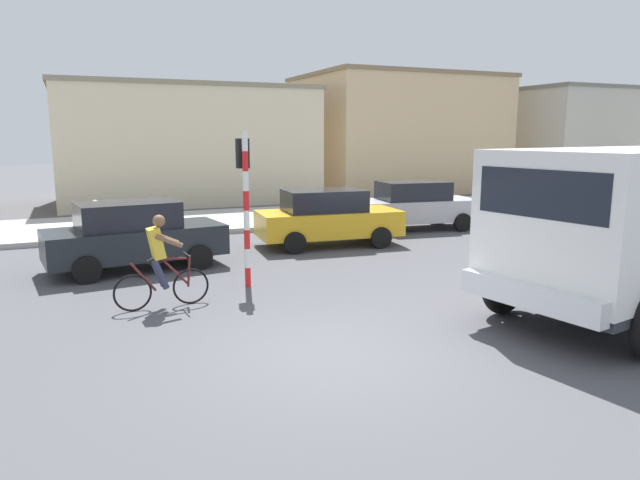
% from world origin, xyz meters
% --- Properties ---
extents(ground_plane, '(120.00, 120.00, 0.00)m').
position_xyz_m(ground_plane, '(0.00, 0.00, 0.00)').
color(ground_plane, '#4C4C51').
extents(sidewalk_far, '(80.00, 5.00, 0.16)m').
position_xyz_m(sidewalk_far, '(0.00, 13.06, 0.08)').
color(sidewalk_far, '#ADADA8').
rests_on(sidewalk_far, ground).
extents(truck_foreground, '(5.76, 3.51, 2.90)m').
position_xyz_m(truck_foreground, '(5.31, -0.41, 1.67)').
color(truck_foreground, white).
rests_on(truck_foreground, ground).
extents(cyclist, '(1.73, 0.50, 1.72)m').
position_xyz_m(cyclist, '(-1.97, 3.34, 0.86)').
color(cyclist, black).
rests_on(cyclist, ground).
extents(traffic_light_pole, '(0.24, 0.43, 3.20)m').
position_xyz_m(traffic_light_pole, '(-0.10, 4.25, 2.07)').
color(traffic_light_pole, red).
rests_on(traffic_light_pole, ground).
extents(car_red_near, '(4.15, 2.17, 1.60)m').
position_xyz_m(car_red_near, '(3.26, 7.58, 0.82)').
color(car_red_near, gold).
rests_on(car_red_near, ground).
extents(car_white_mid, '(4.18, 2.25, 1.60)m').
position_xyz_m(car_white_mid, '(7.13, 9.03, 0.82)').
color(car_white_mid, '#B7B7BC').
rests_on(car_white_mid, ground).
extents(car_far_side, '(4.18, 2.25, 1.60)m').
position_xyz_m(car_far_side, '(-2.09, 6.74, 0.82)').
color(car_far_side, '#1E2328').
rests_on(car_far_side, ground).
extents(pedestrian_near_kerb, '(0.34, 0.22, 1.62)m').
position_xyz_m(pedestrian_near_kerb, '(-2.86, 7.30, 0.85)').
color(pedestrian_near_kerb, '#2D334C').
rests_on(pedestrian_near_kerb, ground).
extents(building_mid_block, '(11.58, 6.47, 5.32)m').
position_xyz_m(building_mid_block, '(1.77, 20.43, 2.66)').
color(building_mid_block, beige).
rests_on(building_mid_block, ground).
extents(building_corner_right, '(10.41, 8.08, 6.32)m').
position_xyz_m(building_corner_right, '(13.81, 21.50, 3.16)').
color(building_corner_right, '#D1B284').
rests_on(building_corner_right, ground).
extents(building_set_back, '(7.20, 7.06, 5.78)m').
position_xyz_m(building_set_back, '(24.09, 19.21, 2.90)').
color(building_set_back, '#B2AD9E').
rests_on(building_set_back, ground).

